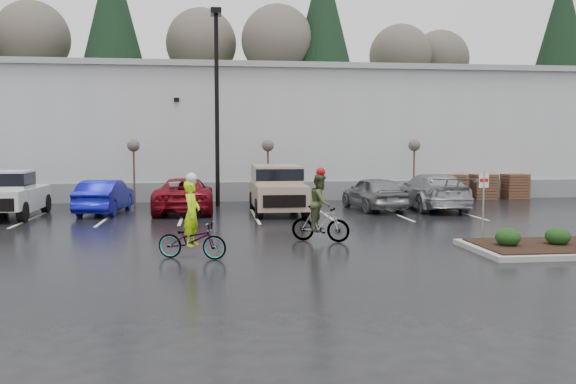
{
  "coord_description": "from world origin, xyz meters",
  "views": [
    {
      "loc": [
        -4.27,
        -17.07,
        3.12
      ],
      "look_at": [
        -1.57,
        4.43,
        1.3
      ],
      "focal_mm": 38.0,
      "sensor_mm": 36.0,
      "label": 1
    }
  ],
  "objects": [
    {
      "name": "suv_tan",
      "position": [
        -1.44,
        9.12,
        1.03
      ],
      "size": [
        2.2,
        5.1,
        2.06
      ],
      "primitive_type": null,
      "color": "tan",
      "rests_on": "ground"
    },
    {
      "name": "fire_lane_sign",
      "position": [
        3.8,
        0.2,
        1.41
      ],
      "size": [
        0.3,
        0.05,
        2.2
      ],
      "color": "gray",
      "rests_on": "ground"
    },
    {
      "name": "cyclist_olive",
      "position": [
        -0.94,
        1.39,
        0.84
      ],
      "size": [
        1.83,
        1.21,
        2.31
      ],
      "rotation": [
        0.0,
        0.0,
        1.14
      ],
      "color": "#3F3F44",
      "rests_on": "ground"
    },
    {
      "name": "car_red",
      "position": [
        -5.5,
        9.96,
        0.75
      ],
      "size": [
        2.53,
        5.44,
        1.51
      ],
      "primitive_type": "imported",
      "rotation": [
        0.0,
        0.0,
        3.15
      ],
      "color": "maroon",
      "rests_on": "ground"
    },
    {
      "name": "shrub_b",
      "position": [
        5.5,
        -1.0,
        0.41
      ],
      "size": [
        0.7,
        0.7,
        0.52
      ],
      "primitive_type": "ellipsoid",
      "color": "#143512",
      "rests_on": "curb_island"
    },
    {
      "name": "ground",
      "position": [
        0.0,
        0.0,
        0.0
      ],
      "size": [
        120.0,
        120.0,
        0.0
      ],
      "primitive_type": "plane",
      "color": "black",
      "rests_on": "ground"
    },
    {
      "name": "sapling_west",
      "position": [
        -8.0,
        13.0,
        2.73
      ],
      "size": [
        0.6,
        0.6,
        3.2
      ],
      "color": "#4D2C1F",
      "rests_on": "ground"
    },
    {
      "name": "lamppost",
      "position": [
        -4.0,
        12.0,
        5.69
      ],
      "size": [
        0.5,
        1.0,
        9.22
      ],
      "color": "black",
      "rests_on": "ground"
    },
    {
      "name": "sapling_mid",
      "position": [
        -1.5,
        13.0,
        2.73
      ],
      "size": [
        0.6,
        0.6,
        3.2
      ],
      "color": "#4D2C1F",
      "rests_on": "ground"
    },
    {
      "name": "cyclist_hivis",
      "position": [
        -4.81,
        -0.91,
        0.71
      ],
      "size": [
        2.0,
        1.22,
        2.29
      ],
      "rotation": [
        0.0,
        0.0,
        1.25
      ],
      "color": "#3F3F44",
      "rests_on": "ground"
    },
    {
      "name": "pickup_white",
      "position": [
        -12.4,
        9.05,
        0.98
      ],
      "size": [
        2.1,
        5.2,
        1.96
      ],
      "primitive_type": null,
      "color": "silver",
      "rests_on": "ground"
    },
    {
      "name": "pallet_stack_b",
      "position": [
        10.2,
        14.0,
        0.68
      ],
      "size": [
        1.2,
        1.2,
        1.35
      ],
      "primitive_type": "cube",
      "color": "#4D2C1F",
      "rests_on": "ground"
    },
    {
      "name": "pallet_stack_c",
      "position": [
        12.0,
        14.0,
        0.68
      ],
      "size": [
        1.2,
        1.2,
        1.35
      ],
      "primitive_type": "cube",
      "color": "#4D2C1F",
      "rests_on": "ground"
    },
    {
      "name": "car_grey",
      "position": [
        3.01,
        9.71,
        0.77
      ],
      "size": [
        2.34,
        4.68,
        1.53
      ],
      "primitive_type": "imported",
      "rotation": [
        0.0,
        0.0,
        3.26
      ],
      "color": "slate",
      "rests_on": "ground"
    },
    {
      "name": "car_blue",
      "position": [
        -8.87,
        9.86,
        0.73
      ],
      "size": [
        1.98,
        4.56,
        1.46
      ],
      "primitive_type": "imported",
      "rotation": [
        0.0,
        0.0,
        3.04
      ],
      "color": "#0D1199",
      "rests_on": "ground"
    },
    {
      "name": "sapling_east",
      "position": [
        6.0,
        13.0,
        2.73
      ],
      "size": [
        0.6,
        0.6,
        3.2
      ],
      "color": "#4D2C1F",
      "rests_on": "ground"
    },
    {
      "name": "warehouse",
      "position": [
        0.0,
        21.99,
        3.65
      ],
      "size": [
        60.5,
        15.5,
        7.2
      ],
      "color": "#B7BABC",
      "rests_on": "ground"
    },
    {
      "name": "shrub_a",
      "position": [
        4.0,
        -1.0,
        0.41
      ],
      "size": [
        0.7,
        0.7,
        0.52
      ],
      "primitive_type": "ellipsoid",
      "color": "#143512",
      "rests_on": "curb_island"
    },
    {
      "name": "wooded_ridge",
      "position": [
        0.0,
        45.0,
        3.0
      ],
      "size": [
        80.0,
        25.0,
        6.0
      ],
      "primitive_type": "cube",
      "color": "#253A18",
      "rests_on": "ground"
    },
    {
      "name": "car_far_silver",
      "position": [
        5.7,
        9.72,
        0.82
      ],
      "size": [
        2.31,
        5.64,
        1.63
      ],
      "primitive_type": "imported",
      "rotation": [
        0.0,
        0.0,
        3.14
      ],
      "color": "#A1A4A8",
      "rests_on": "ground"
    },
    {
      "name": "pallet_stack_a",
      "position": [
        8.5,
        14.0,
        0.68
      ],
      "size": [
        1.2,
        1.2,
        1.35
      ],
      "primitive_type": "cube",
      "color": "#4D2C1F",
      "rests_on": "ground"
    }
  ]
}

